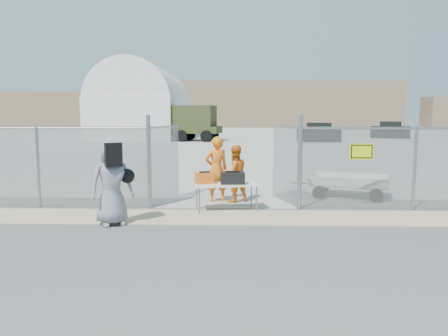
{
  "coord_description": "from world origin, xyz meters",
  "views": [
    {
      "loc": [
        0.33,
        -9.48,
        2.51
      ],
      "look_at": [
        0.0,
        2.0,
        1.1
      ],
      "focal_mm": 35.0,
      "sensor_mm": 36.0,
      "label": 1
    }
  ],
  "objects_px": {
    "security_worker_right": "(235,174)",
    "utility_trailer": "(349,185)",
    "folding_table": "(226,197)",
    "security_worker_left": "(216,169)",
    "visitor": "(112,182)"
  },
  "relations": [
    {
      "from": "security_worker_right",
      "to": "utility_trailer",
      "type": "xyz_separation_m",
      "value": [
        3.49,
        0.9,
        -0.46
      ]
    },
    {
      "from": "folding_table",
      "to": "security_worker_left",
      "type": "relative_size",
      "value": 0.89
    },
    {
      "from": "folding_table",
      "to": "visitor",
      "type": "xyz_separation_m",
      "value": [
        -2.56,
        -1.57,
        0.62
      ]
    },
    {
      "from": "security_worker_right",
      "to": "visitor",
      "type": "xyz_separation_m",
      "value": [
        -2.77,
        -2.69,
        0.16
      ]
    },
    {
      "from": "visitor",
      "to": "utility_trailer",
      "type": "distance_m",
      "value": 7.24
    },
    {
      "from": "security_worker_left",
      "to": "utility_trailer",
      "type": "distance_m",
      "value": 4.13
    },
    {
      "from": "folding_table",
      "to": "visitor",
      "type": "height_order",
      "value": "visitor"
    },
    {
      "from": "security_worker_left",
      "to": "security_worker_right",
      "type": "xyz_separation_m",
      "value": [
        0.52,
        -0.08,
        -0.12
      ]
    },
    {
      "from": "security_worker_left",
      "to": "visitor",
      "type": "bearing_deg",
      "value": 29.15
    },
    {
      "from": "folding_table",
      "to": "security_worker_right",
      "type": "height_order",
      "value": "security_worker_right"
    },
    {
      "from": "security_worker_right",
      "to": "folding_table",
      "type": "bearing_deg",
      "value": 51.52
    },
    {
      "from": "visitor",
      "to": "security_worker_left",
      "type": "bearing_deg",
      "value": 21.66
    },
    {
      "from": "folding_table",
      "to": "security_worker_right",
      "type": "bearing_deg",
      "value": 67.26
    },
    {
      "from": "security_worker_left",
      "to": "utility_trailer",
      "type": "relative_size",
      "value": 0.64
    },
    {
      "from": "visitor",
      "to": "folding_table",
      "type": "bearing_deg",
      "value": 2.21
    }
  ]
}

